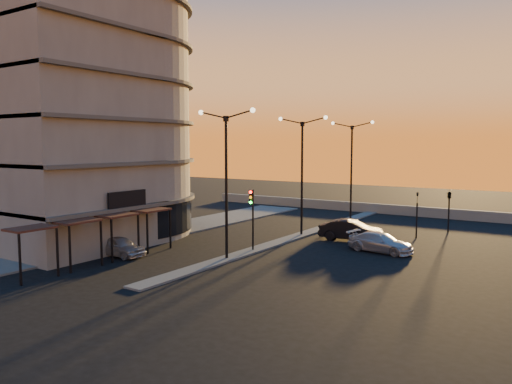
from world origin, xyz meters
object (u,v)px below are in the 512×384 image
Objects in this scene: car_hatchback at (119,246)px; streetlamp_mid at (302,166)px; traffic_light_main at (252,210)px; car_sedan at (351,230)px; car_wagon at (381,242)px.

streetlamp_mid is at bearing -25.87° from car_hatchback.
traffic_light_main is 0.89× the size of car_sedan.
streetlamp_mid is 2.24× the size of traffic_light_main.
streetlamp_mid is 7.62m from traffic_light_main.
traffic_light_main is at bearing -47.00° from car_hatchback.
car_hatchback is (-6.50, -5.94, -2.23)m from traffic_light_main.
car_wagon is at bearing -18.01° from streetlamp_mid.
streetlamp_mid reaches higher than car_hatchback.
streetlamp_mid reaches higher than car_sedan.
streetlamp_mid is 2.00× the size of car_sedan.
traffic_light_main is at bearing 130.34° from car_wagon.
car_hatchback is at bearing -137.57° from traffic_light_main.
car_hatchback is 17.51m from car_wagon.
traffic_light_main is 1.10× the size of car_hatchback.
car_hatchback is at bearing -116.44° from streetlamp_mid.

